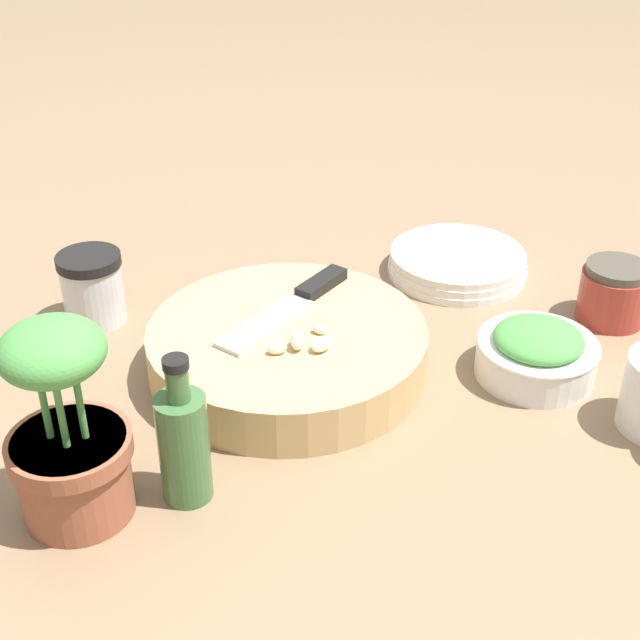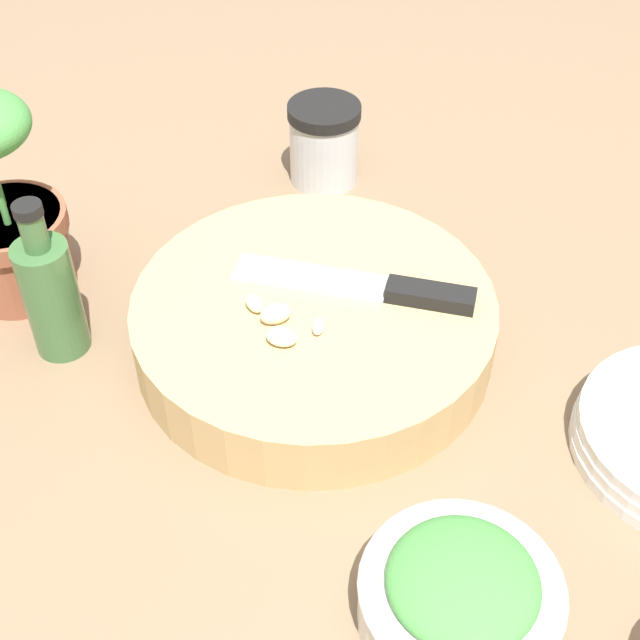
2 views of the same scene
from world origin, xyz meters
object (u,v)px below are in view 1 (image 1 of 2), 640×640
oil_bottle (184,443)px  potted_herb (68,438)px  cutting_board (287,349)px  herb_bowl (537,352)px  garlic_cloves (305,342)px  chef_knife (294,303)px  spice_jar (93,288)px  honey_jar (613,293)px  plate_stack (457,263)px

oil_bottle → potted_herb: (0.09, 0.01, 0.02)m
cutting_board → herb_bowl: 0.26m
oil_bottle → potted_herb: 0.10m
cutting_board → garlic_cloves: (-0.01, 0.04, 0.03)m
oil_bottle → potted_herb: size_ratio=0.76×
chef_knife → spice_jar: bearing=22.2°
garlic_cloves → chef_knife: bearing=-90.2°
potted_herb → spice_jar: bearing=-89.6°
garlic_cloves → herb_bowl: size_ratio=0.54×
garlic_cloves → honey_jar: bearing=-167.3°
cutting_board → herb_bowl: herb_bowl is taller
spice_jar → oil_bottle: (-0.10, 0.31, 0.01)m
cutting_board → oil_bottle: size_ratio=2.04×
cutting_board → herb_bowl: bearing=168.9°
herb_bowl → plate_stack: size_ratio=0.73×
herb_bowl → spice_jar: (0.46, -0.19, 0.01)m
plate_stack → chef_knife: bearing=31.1°
cutting_board → potted_herb: 0.28m
garlic_cloves → herb_bowl: 0.25m
chef_knife → garlic_cloves: garlic_cloves is taller
oil_bottle → honey_jar: bearing=-156.0°
honey_jar → spice_jar: bearing=-9.0°
potted_herb → plate_stack: bearing=-140.8°
garlic_cloves → herb_bowl: garlic_cloves is taller
chef_knife → honey_jar: 0.37m
garlic_cloves → spice_jar: size_ratio=0.81×
honey_jar → potted_herb: size_ratio=0.42×
herb_bowl → plate_stack: herb_bowl is taller
spice_jar → plate_stack: bearing=-174.5°
garlic_cloves → plate_stack: bearing=-136.0°
spice_jar → oil_bottle: bearing=106.8°
plate_stack → garlic_cloves: bearing=44.0°
potted_herb → chef_knife: bearing=-134.0°
plate_stack → potted_herb: bearing=39.2°
garlic_cloves → potted_herb: bearing=33.3°
garlic_cloves → oil_bottle: oil_bottle is taller
herb_bowl → oil_bottle: oil_bottle is taller
herb_bowl → plate_stack: bearing=-86.1°
herb_bowl → cutting_board: bearing=-11.1°
herb_bowl → oil_bottle: 0.39m
spice_jar → potted_herb: 0.32m
garlic_cloves → plate_stack: (-0.23, -0.22, -0.04)m
plate_stack → oil_bottle: 0.50m
garlic_cloves → plate_stack: size_ratio=0.39×
plate_stack → oil_bottle: bearing=45.4°
oil_bottle → potted_herb: potted_herb is taller
plate_stack → oil_bottle: oil_bottle is taller
cutting_board → honey_jar: 0.39m
herb_bowl → oil_bottle: (0.37, 0.13, 0.03)m
cutting_board → chef_knife: size_ratio=1.84×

